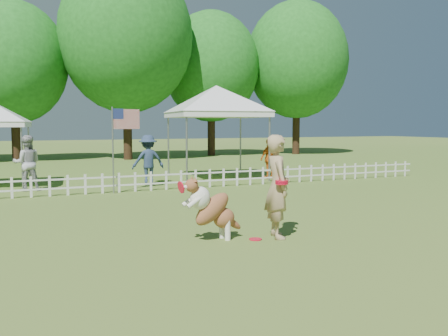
% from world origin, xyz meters
% --- Properties ---
extents(ground, '(120.00, 120.00, 0.00)m').
position_xyz_m(ground, '(0.00, 0.00, 0.00)').
color(ground, '#3B641F').
rests_on(ground, ground).
extents(picket_fence, '(22.00, 0.08, 0.60)m').
position_xyz_m(picket_fence, '(0.00, 7.00, 0.30)').
color(picket_fence, silver).
rests_on(picket_fence, ground).
extents(handler, '(0.61, 0.78, 1.88)m').
position_xyz_m(handler, '(0.50, -0.23, 0.94)').
color(handler, tan).
rests_on(handler, ground).
extents(dog, '(1.14, 0.49, 1.15)m').
position_xyz_m(dog, '(-0.68, 0.01, 0.57)').
color(dog, brown).
rests_on(dog, ground).
extents(frisbee_on_turf, '(0.26, 0.26, 0.02)m').
position_xyz_m(frisbee_on_turf, '(0.04, -0.24, 0.01)').
color(frisbee_on_turf, red).
rests_on(frisbee_on_turf, ground).
extents(canopy_tent_right, '(3.71, 3.71, 3.45)m').
position_xyz_m(canopy_tent_right, '(3.55, 9.39, 1.73)').
color(canopy_tent_right, silver).
rests_on(canopy_tent_right, ground).
extents(flag_pole, '(0.98, 0.39, 2.59)m').
position_xyz_m(flag_pole, '(-0.95, 6.85, 1.29)').
color(flag_pole, gray).
rests_on(flag_pole, ground).
extents(spectator_a, '(0.89, 0.72, 1.73)m').
position_xyz_m(spectator_a, '(-3.24, 8.59, 0.87)').
color(spectator_a, '#A3A3A9').
rests_on(spectator_a, ground).
extents(spectator_b, '(1.12, 0.66, 1.71)m').
position_xyz_m(spectator_b, '(0.62, 8.55, 0.85)').
color(spectator_b, navy).
rests_on(spectator_b, ground).
extents(spectator_c, '(0.96, 0.56, 1.53)m').
position_xyz_m(spectator_c, '(5.37, 8.49, 0.76)').
color(spectator_c, '#CF5F18').
rests_on(spectator_c, ground).
extents(tree_center_left, '(6.00, 6.00, 9.80)m').
position_xyz_m(tree_center_left, '(-3.00, 22.50, 4.90)').
color(tree_center_left, '#1C5F1B').
rests_on(tree_center_left, ground).
extents(tree_center_right, '(7.60, 7.60, 12.60)m').
position_xyz_m(tree_center_right, '(3.00, 21.00, 6.30)').
color(tree_center_right, '#1C5F1B').
rests_on(tree_center_right, ground).
extents(tree_right, '(6.20, 6.20, 10.40)m').
position_xyz_m(tree_right, '(9.00, 22.50, 5.20)').
color(tree_right, '#1C5F1B').
rests_on(tree_right, ground).
extents(tree_far_right, '(7.00, 7.00, 11.40)m').
position_xyz_m(tree_far_right, '(15.00, 21.50, 5.70)').
color(tree_far_right, '#1C5F1B').
rests_on(tree_far_right, ground).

